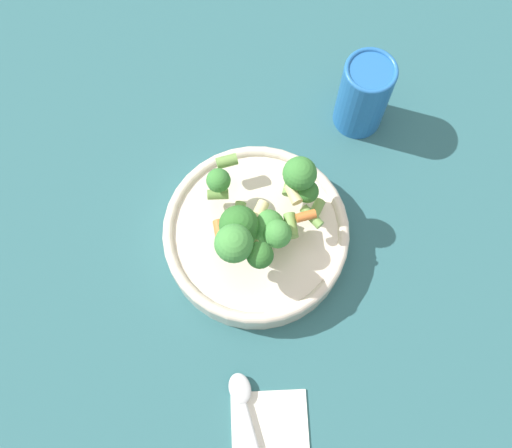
{
  "coord_description": "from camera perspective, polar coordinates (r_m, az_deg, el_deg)",
  "views": [
    {
      "loc": [
        0.11,
        -0.21,
        0.74
      ],
      "look_at": [
        0.0,
        0.0,
        0.07
      ],
      "focal_mm": 42.0,
      "sensor_mm": 36.0,
      "label": 1
    }
  ],
  "objects": [
    {
      "name": "ground_plane",
      "position": [
        0.77,
        0.0,
        -1.62
      ],
      "size": [
        3.0,
        3.0,
        0.0
      ],
      "primitive_type": "plane",
      "color": "#2D6066"
    },
    {
      "name": "spoon",
      "position": [
        0.72,
        -0.69,
        -18.19
      ],
      "size": [
        0.14,
        0.14,
        0.01
      ],
      "rotation": [
        0.0,
        0.0,
        8.64
      ],
      "color": "silver",
      "rests_on": "napkin"
    },
    {
      "name": "bowl",
      "position": [
        0.75,
        0.0,
        -1.02
      ],
      "size": [
        0.23,
        0.23,
        0.05
      ],
      "color": "beige",
      "rests_on": "ground_plane"
    },
    {
      "name": "pasta_salad",
      "position": [
        0.68,
        0.23,
        0.4
      ],
      "size": [
        0.15,
        0.15,
        0.1
      ],
      "color": "#8CB766",
      "rests_on": "bowl"
    },
    {
      "name": "cup",
      "position": [
        0.81,
        10.23,
        12.04
      ],
      "size": [
        0.07,
        0.07,
        0.12
      ],
      "color": "#2366B2",
      "rests_on": "ground_plane"
    }
  ]
}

